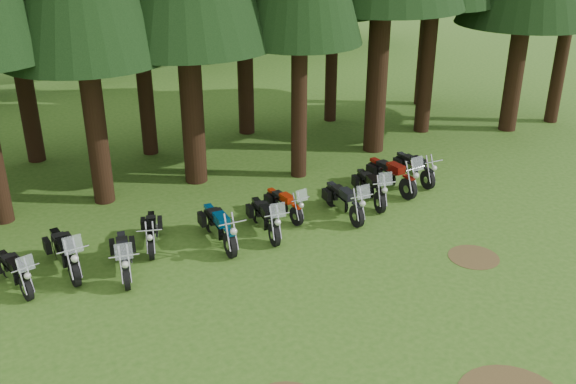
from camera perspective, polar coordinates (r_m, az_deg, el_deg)
name	(u,v)px	position (r m, az deg, el deg)	size (l,w,h in m)	color
ground	(352,315)	(15.58, 5.71, -10.79)	(120.00, 120.00, 0.00)	#305917
dirt_patch_1	(474,257)	(18.54, 16.17, -5.57)	(1.40, 1.40, 0.01)	#4C3D1E
motorcycle_0	(15,273)	(17.65, -23.11, -6.60)	(0.65, 2.12, 1.33)	black
motorcycle_1	(65,254)	(17.92, -19.22, -5.21)	(0.46, 2.46, 1.55)	black
motorcycle_2	(124,257)	(17.38, -14.37, -5.65)	(0.83, 2.28, 1.44)	black
motorcycle_3	(151,233)	(18.57, -12.05, -3.57)	(0.84, 1.97, 0.84)	black
motorcycle_4	(219,228)	(18.38, -6.13, -3.17)	(0.42, 2.43, 0.99)	black
motorcycle_5	(265,219)	(18.84, -2.04, -2.39)	(0.66, 2.31, 1.45)	black
motorcycle_6	(284,204)	(19.86, -0.34, -1.12)	(0.40, 2.01, 1.26)	black
motorcycle_7	(344,202)	(19.96, 5.01, -0.85)	(0.56, 2.35, 1.48)	black
motorcycle_8	(371,188)	(21.00, 7.36, 0.34)	(0.90, 2.33, 1.48)	black
motorcycle_9	(391,176)	(21.98, 9.18, 1.43)	(0.47, 2.52, 1.59)	black
motorcycle_10	(414,168)	(22.93, 11.13, 2.09)	(0.38, 2.25, 0.91)	black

